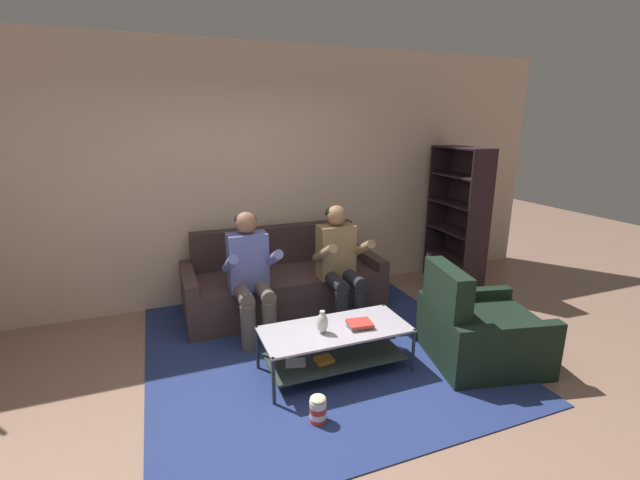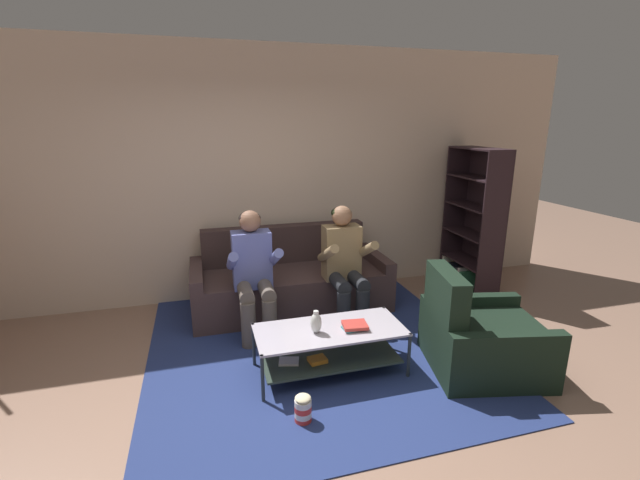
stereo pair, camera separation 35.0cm
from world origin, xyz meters
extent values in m
plane|color=#95715D|center=(0.00, 0.00, 0.00)|extent=(16.80, 16.80, 0.00)
cube|color=beige|center=(0.00, 2.46, 1.45)|extent=(8.40, 0.12, 2.90)
cube|color=#463332|center=(0.45, 1.87, 0.23)|extent=(1.91, 0.89, 0.45)
cube|color=#3B2B2A|center=(0.45, 2.22, 0.67)|extent=(1.91, 0.18, 0.44)
cube|color=#463332|center=(-0.57, 1.87, 0.29)|extent=(0.13, 0.89, 0.57)
cube|color=#463332|center=(1.47, 1.87, 0.29)|extent=(0.13, 0.89, 0.57)
cylinder|color=#5E534B|center=(-0.12, 1.11, 0.23)|extent=(0.14, 0.14, 0.45)
cylinder|color=#5E534B|center=(0.08, 1.11, 0.23)|extent=(0.14, 0.14, 0.45)
cylinder|color=#5E534B|center=(-0.12, 1.29, 0.49)|extent=(0.14, 0.42, 0.14)
cylinder|color=#5E534B|center=(0.08, 1.29, 0.49)|extent=(0.14, 0.42, 0.14)
cube|color=#616BB4|center=(-0.02, 1.50, 0.74)|extent=(0.38, 0.22, 0.57)
cylinder|color=#616BB4|center=(-0.22, 1.32, 0.80)|extent=(0.09, 0.49, 0.31)
cylinder|color=#616BB4|center=(0.18, 1.32, 0.80)|extent=(0.09, 0.49, 0.31)
sphere|color=#90634C|center=(-0.02, 1.50, 1.13)|extent=(0.21, 0.21, 0.21)
ellipsoid|color=black|center=(-0.02, 1.52, 1.16)|extent=(0.21, 0.21, 0.13)
cylinder|color=#22242A|center=(0.82, 1.11, 0.23)|extent=(0.14, 0.14, 0.45)
cylinder|color=#22242A|center=(1.02, 1.11, 0.23)|extent=(0.14, 0.14, 0.45)
cylinder|color=#22242A|center=(0.82, 1.29, 0.49)|extent=(0.14, 0.42, 0.14)
cylinder|color=#22242A|center=(1.02, 1.29, 0.49)|extent=(0.14, 0.42, 0.14)
cube|color=#917852|center=(0.92, 1.50, 0.74)|extent=(0.38, 0.22, 0.57)
cylinder|color=#917852|center=(0.71, 1.32, 0.79)|extent=(0.09, 0.49, 0.31)
cylinder|color=#917852|center=(1.12, 1.32, 0.79)|extent=(0.09, 0.49, 0.31)
sphere|color=#9B6D50|center=(0.92, 1.50, 1.13)|extent=(0.21, 0.21, 0.21)
ellipsoid|color=black|center=(0.92, 1.52, 1.15)|extent=(0.21, 0.21, 0.13)
cube|color=#BAB2C0|center=(0.49, 0.51, 0.39)|extent=(1.24, 0.55, 0.02)
cube|color=#303E34|center=(0.49, 0.51, 0.14)|extent=(1.14, 0.51, 0.02)
cylinder|color=#2B3336|center=(-0.12, 0.25, 0.20)|extent=(0.03, 0.03, 0.40)
cylinder|color=#2B3336|center=(1.09, 0.25, 0.20)|extent=(0.03, 0.03, 0.40)
cylinder|color=#2B3336|center=(-0.12, 0.77, 0.20)|extent=(0.03, 0.03, 0.40)
cylinder|color=#2B3336|center=(1.09, 0.77, 0.20)|extent=(0.03, 0.03, 0.40)
cube|color=silver|center=(0.14, 0.50, 0.16)|extent=(0.19, 0.16, 0.02)
cube|color=orange|center=(0.36, 0.45, 0.17)|extent=(0.16, 0.13, 0.03)
cube|color=navy|center=(0.47, 1.09, 0.01)|extent=(3.00, 3.36, 0.01)
cube|color=slate|center=(0.47, 1.09, 0.01)|extent=(1.65, 1.85, 0.00)
ellipsoid|color=silver|center=(0.36, 0.48, 0.49)|extent=(0.09, 0.09, 0.17)
cylinder|color=silver|center=(0.36, 0.48, 0.57)|extent=(0.04, 0.04, 0.04)
cube|color=teal|center=(0.69, 0.45, 0.41)|extent=(0.21, 0.14, 0.02)
cube|color=#C53A32|center=(0.69, 0.46, 0.43)|extent=(0.22, 0.19, 0.03)
cube|color=black|center=(2.77, 2.29, 0.88)|extent=(0.33, 0.03, 1.77)
cube|color=black|center=(2.73, 1.44, 0.88)|extent=(0.33, 0.03, 1.77)
cube|color=black|center=(2.91, 1.86, 0.88)|extent=(0.06, 0.87, 1.77)
cube|color=black|center=(2.75, 1.87, 0.01)|extent=(0.37, 0.84, 0.02)
cube|color=black|center=(2.75, 1.87, 0.35)|extent=(0.37, 0.84, 0.02)
cube|color=black|center=(2.75, 1.87, 0.71)|extent=(0.37, 0.84, 0.02)
cube|color=black|center=(2.75, 1.87, 1.06)|extent=(0.37, 0.84, 0.02)
cube|color=black|center=(2.75, 1.87, 1.41)|extent=(0.37, 0.84, 0.02)
cube|color=black|center=(2.75, 1.87, 1.76)|extent=(0.37, 0.84, 0.02)
cube|color=silver|center=(2.76, 2.25, 0.17)|extent=(0.28, 0.06, 0.30)
cube|color=orange|center=(2.74, 2.19, 0.12)|extent=(0.24, 0.04, 0.19)
cube|color=#7098AD|center=(2.76, 2.16, 0.12)|extent=(0.28, 0.04, 0.20)
cube|color=#21252D|center=(2.74, 2.12, 0.14)|extent=(0.24, 0.05, 0.24)
cube|color=#3253BA|center=(2.77, 2.07, 0.11)|extent=(0.31, 0.05, 0.18)
cube|color=#211D35|center=(2.72, 2.02, 0.13)|extent=(0.22, 0.06, 0.22)
cube|color=#2752B0|center=(2.76, 1.96, 0.11)|extent=(0.31, 0.05, 0.19)
cube|color=#20262B|center=(2.73, 1.91, 0.14)|extent=(0.25, 0.06, 0.25)
cube|color=silver|center=(2.74, 1.85, 0.15)|extent=(0.27, 0.05, 0.26)
cube|color=#358255|center=(2.75, 1.80, 0.13)|extent=(0.30, 0.06, 0.22)
cube|color=black|center=(1.78, 0.20, 0.21)|extent=(1.02, 0.82, 0.42)
cube|color=black|center=(1.42, 0.29, 0.65)|extent=(0.29, 0.66, 0.47)
cube|color=black|center=(1.70, -0.16, 0.26)|extent=(0.91, 0.30, 0.52)
cube|color=black|center=(1.87, 0.57, 0.26)|extent=(0.91, 0.30, 0.52)
cylinder|color=red|center=(0.12, -0.05, 0.02)|extent=(0.12, 0.12, 0.04)
cylinder|color=white|center=(0.12, -0.05, 0.07)|extent=(0.12, 0.12, 0.04)
cylinder|color=red|center=(0.12, -0.05, 0.11)|extent=(0.12, 0.12, 0.04)
cylinder|color=white|center=(0.12, -0.05, 0.15)|extent=(0.12, 0.12, 0.04)
ellipsoid|color=beige|center=(0.12, -0.05, 0.19)|extent=(0.12, 0.12, 0.04)
camera|label=1|loc=(-0.80, -2.46, 2.06)|focal=24.00mm
camera|label=2|loc=(-0.47, -2.57, 2.06)|focal=24.00mm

